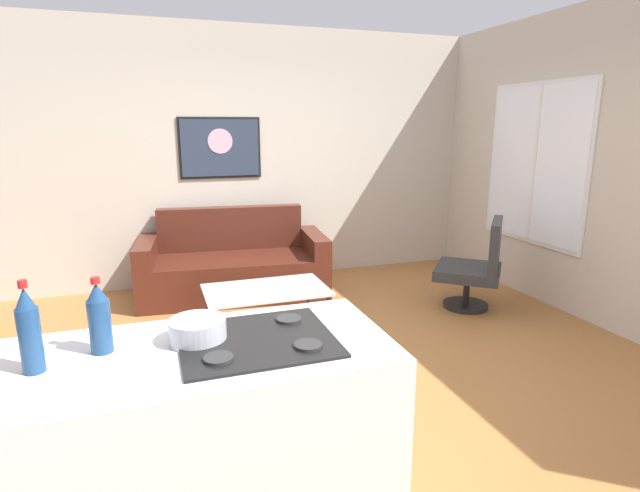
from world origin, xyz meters
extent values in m
cube|color=#A76C37|center=(0.00, 0.00, -0.02)|extent=(6.40, 6.40, 0.04)
cube|color=beige|center=(0.00, 2.42, 1.40)|extent=(6.40, 0.05, 2.80)
cube|color=beige|center=(2.62, 0.30, 1.40)|extent=(0.05, 6.40, 2.80)
cube|color=#4A2015|center=(-0.33, 1.85, 0.21)|extent=(1.62, 1.02, 0.42)
cube|color=#4A2015|center=(-0.30, 2.20, 0.65)|extent=(1.55, 0.32, 0.47)
cube|color=#4A2015|center=(-1.19, 1.93, 0.31)|extent=(0.27, 0.88, 0.63)
cube|color=#4A2015|center=(0.52, 1.76, 0.31)|extent=(0.27, 0.88, 0.63)
cube|color=silver|center=(-0.23, 0.80, 0.38)|extent=(1.04, 0.64, 0.02)
cylinder|color=#232326|center=(-0.70, 0.53, 0.18)|extent=(0.03, 0.03, 0.37)
cylinder|color=#232326|center=(0.24, 0.53, 0.18)|extent=(0.03, 0.03, 0.37)
cylinder|color=#232326|center=(-0.70, 1.06, 0.18)|extent=(0.03, 0.03, 0.37)
cylinder|color=#232326|center=(0.24, 1.06, 0.18)|extent=(0.03, 0.03, 0.37)
cylinder|color=black|center=(1.76, 0.74, 0.02)|extent=(0.43, 0.43, 0.04)
cylinder|color=black|center=(1.76, 0.74, 0.21)|extent=(0.06, 0.06, 0.34)
cube|color=#2B2D30|center=(1.76, 0.74, 0.37)|extent=(0.85, 0.85, 0.10)
cube|color=#2B2D30|center=(1.94, 0.59, 0.65)|extent=(0.46, 0.52, 0.47)
cube|color=silver|center=(-1.04, -1.37, 0.46)|extent=(1.63, 0.71, 0.91)
cube|color=black|center=(-0.74, -1.37, 0.92)|extent=(0.60, 0.52, 0.01)
cylinder|color=#2D2D2D|center=(-0.91, -1.51, 0.93)|extent=(0.11, 0.11, 0.01)
cylinder|color=#2D2D2D|center=(-0.57, -1.51, 0.93)|extent=(0.11, 0.11, 0.01)
cylinder|color=#2D2D2D|center=(-0.91, -1.23, 0.93)|extent=(0.11, 0.11, 0.01)
cylinder|color=#2D2D2D|center=(-0.57, -1.23, 0.93)|extent=(0.11, 0.11, 0.01)
cylinder|color=navy|center=(-1.53, -1.37, 1.03)|extent=(0.07, 0.07, 0.23)
cone|color=navy|center=(-1.53, -1.37, 1.18)|extent=(0.07, 0.07, 0.07)
cylinder|color=red|center=(-1.53, -1.37, 1.23)|extent=(0.03, 0.03, 0.03)
cylinder|color=navy|center=(-1.32, -1.27, 1.01)|extent=(0.08, 0.08, 0.21)
cone|color=navy|center=(-1.32, -1.27, 1.15)|extent=(0.07, 0.07, 0.06)
cylinder|color=red|center=(-1.32, -1.27, 1.19)|extent=(0.03, 0.03, 0.02)
cylinder|color=silver|center=(-0.97, -1.30, 0.92)|extent=(0.12, 0.12, 0.01)
cylinder|color=silver|center=(-0.97, -1.30, 0.96)|extent=(0.23, 0.23, 0.09)
cube|color=black|center=(-0.35, 2.39, 1.51)|extent=(0.88, 0.01, 0.66)
cube|color=#293548|center=(-0.35, 2.38, 1.51)|extent=(0.83, 0.02, 0.61)
cylinder|color=#C9A7BA|center=(-0.35, 2.37, 1.58)|extent=(0.27, 0.01, 0.27)
cube|color=silver|center=(2.59, 0.90, 1.37)|extent=(0.02, 1.37, 1.61)
cube|color=white|center=(2.58, 0.90, 1.37)|extent=(0.01, 1.29, 1.53)
cube|color=silver|center=(2.58, 0.90, 1.37)|extent=(0.01, 0.04, 1.53)
camera|label=1|loc=(-1.10, -3.19, 1.75)|focal=28.00mm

